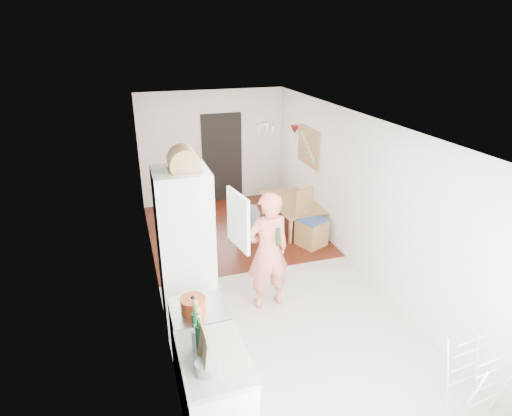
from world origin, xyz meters
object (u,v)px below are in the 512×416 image
dining_table (293,216)px  stool (246,230)px  drying_rack (475,379)px  person (268,241)px  dining_chair (312,219)px

dining_table → stool: size_ratio=3.03×
dining_table → drying_rack: (0.07, -4.73, 0.16)m
dining_table → drying_rack: size_ratio=1.67×
person → dining_chair: 2.07m
stool → drying_rack: drying_rack is taller
person → dining_chair: size_ratio=1.93×
person → stool: bearing=-101.8°
dining_chair → stool: 1.26m
dining_chair → drying_rack: 3.86m
dining_chair → stool: dining_chair is taller
stool → drying_rack: 4.55m
dining_table → dining_chair: dining_chair is taller
dining_table → person: bearing=147.3°
dining_table → drying_rack: drying_rack is taller
dining_table → stool: (-1.09, -0.34, -0.01)m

